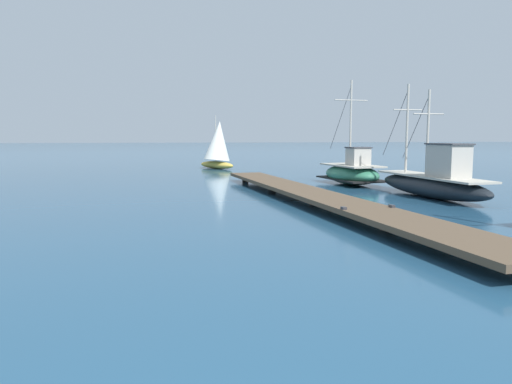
% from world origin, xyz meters
% --- Properties ---
extents(floating_dock, '(3.17, 21.63, 0.53)m').
position_xyz_m(floating_dock, '(6.37, 16.45, 0.36)').
color(floating_dock, brown).
rests_on(floating_dock, ground).
extents(fishing_boat_1, '(1.94, 7.86, 4.98)m').
position_xyz_m(fishing_boat_1, '(11.99, 17.33, 0.70)').
color(fishing_boat_1, black).
rests_on(fishing_boat_1, ground).
extents(fishing_boat_2, '(2.64, 4.92, 5.60)m').
position_xyz_m(fishing_boat_2, '(10.88, 23.38, 0.64)').
color(fishing_boat_2, '#337556').
rests_on(fishing_boat_2, ground).
extents(distant_sailboat, '(3.13, 4.16, 4.26)m').
position_xyz_m(distant_sailboat, '(5.42, 37.49, 1.91)').
color(distant_sailboat, gold).
rests_on(distant_sailboat, ground).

